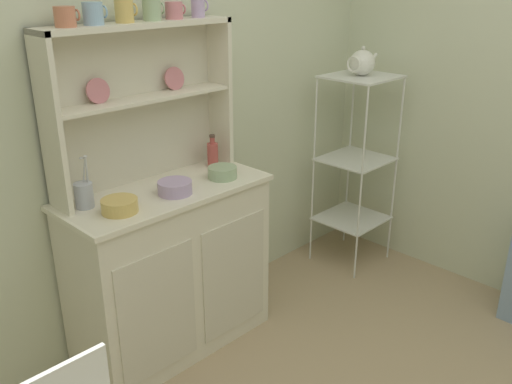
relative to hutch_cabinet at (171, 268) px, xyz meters
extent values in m
cube|color=beige|center=(0.10, 0.26, 0.81)|extent=(3.84, 0.05, 2.50)
cube|color=silver|center=(0.00, 0.00, -0.01)|extent=(0.97, 0.42, 0.86)
cube|color=beige|center=(-0.23, -0.21, -0.06)|extent=(0.41, 0.01, 0.60)
cube|color=beige|center=(0.23, -0.21, -0.06)|extent=(0.41, 0.01, 0.60)
cube|color=#EEE6CE|center=(0.00, 0.00, 0.41)|extent=(1.00, 0.45, 0.02)
cube|color=beige|center=(0.00, 0.20, 0.79)|extent=(0.93, 0.02, 0.74)
cube|color=silver|center=(-0.45, 0.12, 0.79)|extent=(0.02, 0.18, 0.74)
cube|color=silver|center=(0.45, 0.12, 0.79)|extent=(0.02, 0.18, 0.74)
cube|color=silver|center=(0.00, 0.12, 0.83)|extent=(0.89, 0.16, 0.02)
cube|color=silver|center=(0.00, 0.12, 1.15)|extent=(0.93, 0.18, 0.02)
cylinder|color=#D17A84|center=(-0.21, 0.16, 0.89)|extent=(0.11, 0.03, 0.11)
cylinder|color=#D17A84|center=(0.21, 0.16, 0.89)|extent=(0.11, 0.03, 0.11)
cylinder|color=silver|center=(1.20, -0.28, 0.17)|extent=(0.01, 0.01, 1.23)
cylinder|color=silver|center=(1.58, -0.28, 0.17)|extent=(0.01, 0.01, 1.23)
cylinder|color=silver|center=(1.20, 0.08, 0.17)|extent=(0.01, 0.01, 1.23)
cylinder|color=silver|center=(1.58, 0.08, 0.17)|extent=(0.01, 0.01, 1.23)
cube|color=silver|center=(1.39, -0.10, 0.78)|extent=(0.40, 0.38, 0.01)
cube|color=silver|center=(1.39, -0.10, 0.26)|extent=(0.40, 0.38, 0.01)
cube|color=silver|center=(1.39, -0.10, -0.15)|extent=(0.40, 0.38, 0.01)
cylinder|color=#C67556|center=(-0.33, 0.12, 1.20)|extent=(0.08, 0.08, 0.08)
torus|color=#C67556|center=(-0.28, 0.12, 1.21)|extent=(0.01, 0.05, 0.05)
cylinder|color=#8EB2D1|center=(-0.21, 0.12, 1.21)|extent=(0.08, 0.08, 0.09)
torus|color=#8EB2D1|center=(-0.16, 0.12, 1.21)|extent=(0.01, 0.05, 0.05)
cylinder|color=#DBB760|center=(-0.06, 0.12, 1.21)|extent=(0.08, 0.08, 0.09)
torus|color=#DBB760|center=(-0.01, 0.12, 1.21)|extent=(0.01, 0.05, 0.05)
cylinder|color=#9EB78E|center=(0.08, 0.12, 1.21)|extent=(0.08, 0.08, 0.09)
torus|color=#9EB78E|center=(0.13, 0.12, 1.21)|extent=(0.01, 0.05, 0.05)
cylinder|color=#D17A84|center=(0.20, 0.12, 1.20)|extent=(0.08, 0.08, 0.08)
torus|color=#D17A84|center=(0.25, 0.12, 1.20)|extent=(0.01, 0.04, 0.04)
cylinder|color=#B79ECC|center=(0.34, 0.12, 1.21)|extent=(0.06, 0.06, 0.09)
torus|color=#B79ECC|center=(0.38, 0.12, 1.21)|extent=(0.01, 0.05, 0.05)
cylinder|color=#DBB760|center=(-0.29, -0.07, 0.45)|extent=(0.15, 0.15, 0.06)
cylinder|color=#B79ECC|center=(0.00, -0.07, 0.45)|extent=(0.16, 0.16, 0.06)
cylinder|color=#9EB78E|center=(0.29, -0.07, 0.45)|extent=(0.14, 0.14, 0.06)
cylinder|color=#B74C47|center=(0.37, 0.09, 0.48)|extent=(0.06, 0.06, 0.12)
cylinder|color=#B74C47|center=(0.37, 0.09, 0.56)|extent=(0.03, 0.03, 0.03)
cylinder|color=#4C382D|center=(0.37, 0.09, 0.58)|extent=(0.03, 0.03, 0.01)
cylinder|color=#B2B7C6|center=(-0.37, 0.08, 0.47)|extent=(0.08, 0.08, 0.11)
cylinder|color=silver|center=(-0.35, 0.07, 0.55)|extent=(0.01, 0.02, 0.18)
ellipsoid|color=silver|center=(-0.35, 0.07, 0.65)|extent=(0.02, 0.01, 0.01)
cylinder|color=silver|center=(-0.35, 0.08, 0.55)|extent=(0.01, 0.02, 0.17)
ellipsoid|color=silver|center=(-0.35, 0.08, 0.64)|extent=(0.02, 0.01, 0.01)
cylinder|color=silver|center=(-0.35, 0.09, 0.55)|extent=(0.03, 0.03, 0.16)
ellipsoid|color=silver|center=(-0.35, 0.09, 0.63)|extent=(0.02, 0.01, 0.01)
sphere|color=white|center=(1.39, -0.10, 0.86)|extent=(0.15, 0.15, 0.15)
sphere|color=silver|center=(1.39, -0.10, 0.95)|extent=(0.02, 0.02, 0.02)
cylinder|color=white|center=(1.49, -0.10, 0.87)|extent=(0.09, 0.02, 0.07)
torus|color=white|center=(1.30, -0.10, 0.86)|extent=(0.01, 0.09, 0.09)
camera|label=1|loc=(-1.41, -1.99, 1.37)|focal=38.84mm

